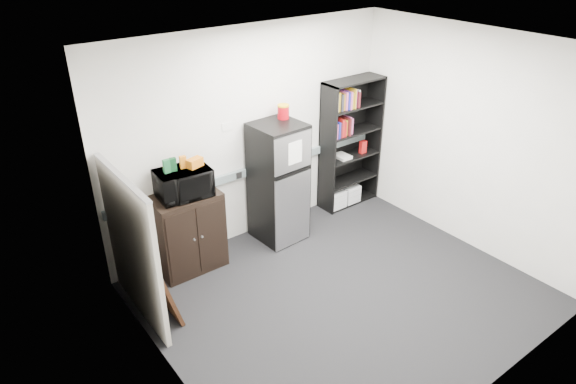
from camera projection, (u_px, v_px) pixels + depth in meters
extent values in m
plane|color=black|center=(342.00, 294.00, 5.75)|extent=(4.00, 4.00, 0.00)
cube|color=silver|center=(252.00, 136.00, 6.36)|extent=(4.00, 0.02, 2.70)
cube|color=silver|center=(470.00, 141.00, 6.20)|extent=(0.02, 3.50, 2.70)
cube|color=silver|center=(164.00, 257.00, 4.05)|extent=(0.02, 3.50, 2.70)
cube|color=white|center=(358.00, 50.00, 4.50)|extent=(4.00, 3.50, 0.02)
cube|color=gray|center=(254.00, 169.00, 6.55)|extent=(3.92, 0.05, 0.10)
cube|color=white|center=(227.00, 127.00, 6.07)|extent=(0.14, 0.00, 0.10)
cube|color=black|center=(327.00, 151.00, 7.01)|extent=(0.02, 0.34, 1.85)
cube|color=black|center=(373.00, 137.00, 7.48)|extent=(0.02, 0.34, 1.85)
cube|color=black|center=(343.00, 140.00, 7.36)|extent=(0.90, 0.02, 1.85)
cube|color=black|center=(355.00, 80.00, 6.82)|extent=(0.90, 0.34, 0.02)
cube|color=black|center=(347.00, 200.00, 7.66)|extent=(0.85, 0.32, 0.03)
cube|color=black|center=(348.00, 179.00, 7.50)|extent=(0.85, 0.32, 0.03)
cube|color=black|center=(350.00, 156.00, 7.33)|extent=(0.85, 0.32, 0.02)
cube|color=black|center=(351.00, 132.00, 7.16)|extent=(0.85, 0.32, 0.02)
cube|color=black|center=(353.00, 106.00, 6.98)|extent=(0.85, 0.32, 0.02)
cube|color=silver|center=(334.00, 198.00, 7.44)|extent=(0.25, 0.30, 0.25)
cube|color=silver|center=(348.00, 192.00, 7.59)|extent=(0.25, 0.30, 0.25)
cube|color=#ACA698|center=(133.00, 249.00, 5.12)|extent=(0.05, 1.30, 1.60)
cube|color=#B2B2B7|center=(120.00, 176.00, 4.75)|extent=(0.06, 1.30, 0.02)
cube|color=black|center=(188.00, 232.00, 6.00)|extent=(0.78, 0.49, 0.97)
cube|color=black|center=(183.00, 247.00, 5.73)|extent=(0.36, 0.01, 0.85)
cube|color=black|center=(212.00, 236.00, 5.93)|extent=(0.36, 0.01, 0.85)
cylinder|color=#B2B2B7|center=(194.00, 240.00, 5.77)|extent=(0.02, 0.02, 0.02)
cylinder|color=#B2B2B7|center=(202.00, 237.00, 5.82)|extent=(0.02, 0.02, 0.02)
imported|color=black|center=(183.00, 183.00, 5.68)|extent=(0.62, 0.44, 0.33)
cube|color=#19572E|center=(167.00, 166.00, 5.51)|extent=(0.07, 0.05, 0.15)
cube|color=#0D3B1B|center=(173.00, 164.00, 5.55)|extent=(0.08, 0.06, 0.15)
cube|color=orange|center=(183.00, 162.00, 5.62)|extent=(0.08, 0.06, 0.14)
cube|color=orange|center=(195.00, 163.00, 5.66)|extent=(0.20, 0.15, 0.10)
cube|color=black|center=(278.00, 183.00, 6.49)|extent=(0.62, 0.62, 1.54)
cube|color=#A9A9AE|center=(293.00, 153.00, 6.03)|extent=(0.56, 0.05, 0.46)
cube|color=#A9A9AE|center=(293.00, 211.00, 6.40)|extent=(0.56, 0.05, 0.99)
cube|color=black|center=(294.00, 173.00, 6.14)|extent=(0.56, 0.04, 0.03)
cube|color=white|center=(295.00, 153.00, 6.03)|extent=(0.21, 0.01, 0.28)
cube|color=black|center=(278.00, 125.00, 6.13)|extent=(0.62, 0.62, 0.02)
cylinder|color=#A90711|center=(283.00, 112.00, 6.26)|extent=(0.14, 0.14, 0.17)
cylinder|color=gold|center=(283.00, 104.00, 6.21)|extent=(0.14, 0.14, 0.02)
cube|color=black|center=(154.00, 278.00, 5.27)|extent=(0.26, 0.70, 0.88)
cube|color=beige|center=(156.00, 278.00, 5.28)|extent=(0.20, 0.60, 0.75)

